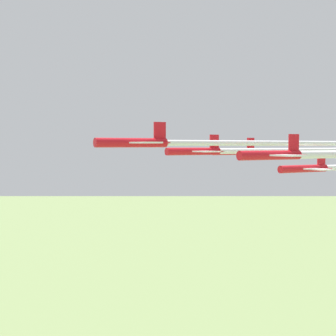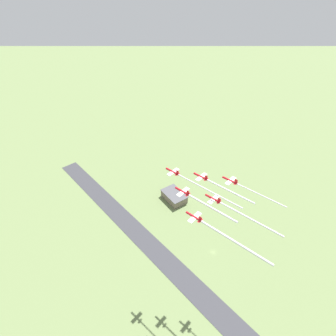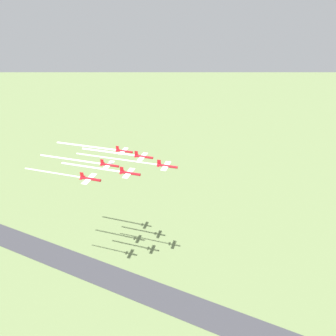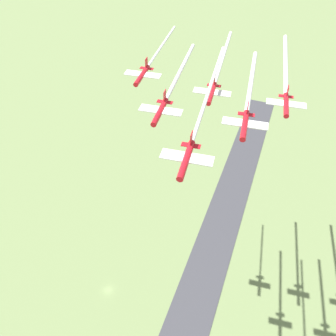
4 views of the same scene
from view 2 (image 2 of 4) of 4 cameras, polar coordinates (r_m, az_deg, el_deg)
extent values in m
plane|color=#6B7F4C|center=(269.29, 9.82, -17.60)|extent=(3000.00, 3000.00, 0.00)
cube|color=#38383D|center=(256.99, 0.69, -20.59)|extent=(428.30, 73.67, 0.20)
cube|color=#726656|center=(312.05, 1.35, -6.23)|extent=(28.46, 18.90, 9.04)
cube|color=#4C4C51|center=(308.85, 1.36, -5.58)|extent=(29.88, 19.85, 0.50)
cylinder|color=red|center=(175.98, 0.94, -0.76)|extent=(10.78, 3.87, 1.32)
cube|color=white|center=(175.61, 1.12, -0.85)|extent=(5.21, 10.46, 0.22)
cube|color=red|center=(172.73, 2.06, -0.91)|extent=(1.90, 0.62, 2.64)
cube|color=red|center=(173.73, 2.05, -1.34)|extent=(2.20, 4.04, 0.14)
cylinder|color=red|center=(163.21, 3.11, -5.08)|extent=(10.78, 3.87, 1.32)
cube|color=white|center=(162.88, 3.31, -5.19)|extent=(5.21, 10.46, 0.22)
cube|color=red|center=(160.14, 4.37, -5.33)|extent=(1.90, 0.62, 2.64)
cube|color=red|center=(161.24, 4.34, -5.77)|extent=(2.20, 4.04, 0.14)
cylinder|color=red|center=(175.28, 7.09, -1.84)|extent=(10.78, 3.87, 1.32)
cube|color=white|center=(174.97, 7.28, -1.94)|extent=(5.21, 10.46, 0.22)
cube|color=red|center=(172.43, 8.33, -2.01)|extent=(1.90, 0.62, 2.64)
cube|color=red|center=(173.44, 8.28, -2.43)|extent=(2.20, 4.04, 0.14)
cylinder|color=red|center=(152.90, 5.63, -10.49)|extent=(10.78, 3.87, 1.32)
cube|color=white|center=(152.63, 5.85, -10.61)|extent=(5.21, 10.46, 0.22)
cube|color=red|center=(150.07, 7.04, -10.85)|extent=(1.90, 0.62, 2.64)
cube|color=red|center=(151.27, 7.00, -11.27)|extent=(2.20, 4.04, 0.14)
cylinder|color=red|center=(164.41, 9.72, -6.56)|extent=(10.78, 3.87, 1.32)
cube|color=white|center=(164.16, 9.92, -6.67)|extent=(5.21, 10.46, 0.22)
cube|color=red|center=(161.79, 11.08, -6.82)|extent=(1.90, 0.62, 2.64)
cube|color=red|center=(162.90, 11.02, -7.24)|extent=(2.20, 4.04, 0.14)
cylinder|color=red|center=(175.98, 13.28, -2.62)|extent=(10.78, 3.87, 1.32)
cube|color=white|center=(175.75, 13.48, -2.71)|extent=(5.21, 10.46, 0.22)
cube|color=red|center=(173.56, 14.60, -2.79)|extent=(1.90, 0.62, 2.64)
cube|color=red|center=(174.57, 14.52, -3.21)|extent=(2.20, 4.04, 0.14)
cylinder|color=white|center=(162.92, 8.72, -4.82)|extent=(46.01, 12.14, 0.83)
cylinder|color=white|center=(154.41, 9.56, -8.61)|extent=(32.65, 9.14, 1.16)
cylinder|color=white|center=(167.05, 13.31, -4.93)|extent=(33.01, 9.12, 1.04)
cylinder|color=white|center=(144.97, 14.31, -15.27)|extent=(41.15, 11.33, 1.26)
cylinder|color=white|center=(157.36, 17.41, -10.46)|extent=(38.29, 10.43, 1.04)
cylinder|color=white|center=(170.11, 19.51, -5.56)|extent=(31.57, 8.49, 0.74)
camera|label=1|loc=(166.64, -20.01, -6.07)|focal=50.00mm
camera|label=3|loc=(254.72, 13.39, 26.16)|focal=28.00mm
camera|label=4|loc=(180.53, -11.96, 14.13)|focal=35.00mm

